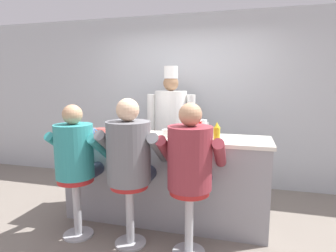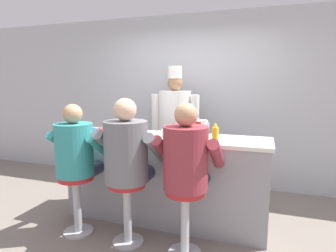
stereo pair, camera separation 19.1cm
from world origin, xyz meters
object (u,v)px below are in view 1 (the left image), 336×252
diner_seated_maroon (190,162)px  coffee_mug_white (166,133)px  coffee_mug_blue (92,132)px  breakfast_plate (133,136)px  diner_seated_teal (76,156)px  hot_sauce_bottle_orange (178,133)px  mustard_bottle_yellow (217,133)px  cereal_bowl (101,131)px  ketchup_bottle_red (199,129)px  diner_seated_grey (130,156)px  cook_in_whites_near (171,124)px  water_pitcher_clear (202,127)px

diner_seated_maroon → coffee_mug_white: bearing=127.0°
coffee_mug_blue → breakfast_plate: bearing=-1.5°
breakfast_plate → diner_seated_maroon: bearing=-26.8°
diner_seated_teal → breakfast_plate: bearing=37.7°
hot_sauce_bottle_orange → diner_seated_teal: (-1.01, -0.39, -0.22)m
mustard_bottle_yellow → cereal_bowl: 1.44m
breakfast_plate → diner_seated_teal: (-0.48, -0.37, -0.16)m
ketchup_bottle_red → coffee_mug_white: size_ratio=1.84×
diner_seated_grey → cook_in_whites_near: size_ratio=0.79×
hot_sauce_bottle_orange → coffee_mug_white: bearing=145.9°
diner_seated_teal → cook_in_whites_near: (0.63, 1.51, 0.15)m
ketchup_bottle_red → diner_seated_maroon: (-0.00, -0.44, -0.25)m
ketchup_bottle_red → diner_seated_teal: 1.32m
water_pitcher_clear → diner_seated_grey: 0.96m
coffee_mug_white → water_pitcher_clear: bearing=30.5°
breakfast_plate → diner_seated_grey: diner_seated_grey is taller
water_pitcher_clear → coffee_mug_white: size_ratio=1.34×
mustard_bottle_yellow → diner_seated_teal: 1.48m
water_pitcher_clear → breakfast_plate: size_ratio=0.75×
coffee_mug_white → diner_seated_teal: diner_seated_teal is taller
cereal_bowl → hot_sauce_bottle_orange: bearing=-9.1°
mustard_bottle_yellow → diner_seated_maroon: 0.46m
ketchup_bottle_red → diner_seated_teal: size_ratio=0.18×
water_pitcher_clear → breakfast_plate: bearing=-154.5°
breakfast_plate → hot_sauce_bottle_orange: bearing=1.5°
coffee_mug_white → cook_in_whites_near: size_ratio=0.07×
cereal_bowl → coffee_mug_blue: (-0.03, -0.16, 0.01)m
breakfast_plate → cereal_bowl: (-0.49, 0.18, 0.01)m
mustard_bottle_yellow → coffee_mug_blue: size_ratio=1.81×
diner_seated_grey → cook_in_whites_near: cook_in_whites_near is taller
mustard_bottle_yellow → coffee_mug_blue: bearing=178.6°
water_pitcher_clear → ketchup_bottle_red: bearing=-88.5°
hot_sauce_bottle_orange → diner_seated_teal: diner_seated_teal is taller
ketchup_bottle_red → cook_in_whites_near: cook_in_whites_near is taller
breakfast_plate → diner_seated_maroon: 0.83m
ketchup_bottle_red → coffee_mug_blue: (-1.25, -0.06, -0.08)m
diner_seated_grey → cook_in_whites_near: (0.02, 1.51, 0.12)m
diner_seated_teal → water_pitcher_clear: bearing=30.8°
mustard_bottle_yellow → cook_in_whites_near: 1.41m
ketchup_bottle_red → coffee_mug_white: (-0.38, 0.06, -0.07)m
hot_sauce_bottle_orange → cereal_bowl: bearing=170.9°
cereal_bowl → diner_seated_grey: (0.61, -0.54, -0.14)m
coffee_mug_blue → cook_in_whites_near: cook_in_whites_near is taller
ketchup_bottle_red → diner_seated_teal: (-1.22, -0.45, -0.27)m
hot_sauce_bottle_orange → coffee_mug_white: 0.21m
coffee_mug_white → diner_seated_teal: (-0.84, -0.50, -0.19)m
coffee_mug_blue → cook_in_whites_near: (0.66, 1.13, -0.04)m
mustard_bottle_yellow → water_pitcher_clear: mustard_bottle_yellow is taller
diner_seated_grey → cook_in_whites_near: bearing=89.3°
hot_sauce_bottle_orange → cereal_bowl: 1.03m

